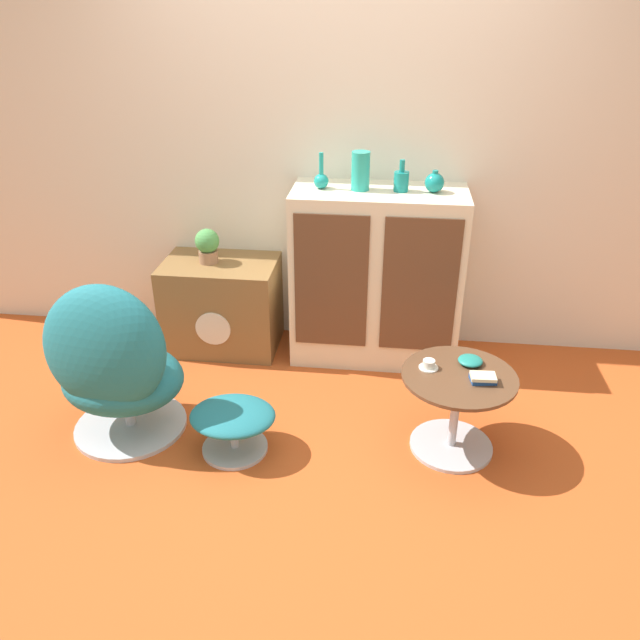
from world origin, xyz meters
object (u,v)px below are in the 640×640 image
at_px(egg_chair, 115,366).
at_px(teacup, 429,365).
at_px(bowl, 470,361).
at_px(vase_inner_left, 361,171).
at_px(vase_leftmost, 321,179).
at_px(vase_rightmost, 434,183).
at_px(sideboard, 376,277).
at_px(tv_console, 222,305).
at_px(vase_inner_right, 401,181).
at_px(ottoman, 233,421).
at_px(coffee_table, 456,405).
at_px(potted_plant, 207,245).
at_px(book_stack, 483,378).

height_order(egg_chair, teacup, egg_chair).
bearing_deg(bowl, vase_inner_left, 127.95).
xyz_separation_m(vase_leftmost, vase_rightmost, (0.65, 0.00, 0.00)).
height_order(sideboard, egg_chair, sideboard).
distance_m(tv_console, vase_inner_right, 1.40).
relative_size(ottoman, bowl, 3.53).
bearing_deg(vase_inner_right, coffee_table, -70.13).
relative_size(tv_console, potted_plant, 3.30).
distance_m(tv_console, ottoman, 1.11).
bearing_deg(teacup, vase_rightmost, 89.54).
height_order(potted_plant, book_stack, potted_plant).
distance_m(tv_console, teacup, 1.55).
distance_m(teacup, bowl, 0.22).
xyz_separation_m(coffee_table, vase_inner_right, (-0.33, 0.91, 0.88)).
height_order(vase_rightmost, bowl, vase_rightmost).
bearing_deg(egg_chair, teacup, 5.06).
height_order(ottoman, potted_plant, potted_plant).
distance_m(sideboard, teacup, 0.92).
bearing_deg(teacup, vase_leftmost, 126.45).
distance_m(coffee_table, teacup, 0.25).
bearing_deg(potted_plant, sideboard, 0.18).
bearing_deg(book_stack, coffee_table, 156.10).
xyz_separation_m(vase_leftmost, vase_inner_right, (0.46, 0.00, 0.01)).
xyz_separation_m(vase_leftmost, potted_plant, (-0.71, -0.01, -0.43)).
bearing_deg(coffee_table, tv_console, 147.81).
bearing_deg(bowl, book_stack, -74.24).
bearing_deg(ottoman, book_stack, 4.93).
height_order(coffee_table, book_stack, book_stack).
bearing_deg(egg_chair, vase_inner_left, 40.93).
height_order(sideboard, bowl, sideboard).
bearing_deg(sideboard, vase_leftmost, 179.35).
bearing_deg(teacup, sideboard, 109.06).
height_order(vase_inner_right, teacup, vase_inner_right).
distance_m(sideboard, egg_chair, 1.63).
bearing_deg(coffee_table, vase_rightmost, 98.86).
relative_size(sideboard, vase_inner_left, 4.96).
distance_m(sideboard, vase_inner_left, 0.66).
bearing_deg(ottoman, coffee_table, 7.76).
xyz_separation_m(sideboard, vase_inner_left, (-0.12, 0.00, 0.65)).
height_order(sideboard, teacup, sideboard).
distance_m(vase_rightmost, potted_plant, 1.42).
distance_m(sideboard, vase_rightmost, 0.67).
distance_m(coffee_table, book_stack, 0.23).
distance_m(ottoman, coffee_table, 1.13).
bearing_deg(book_stack, tv_console, 148.33).
distance_m(egg_chair, vase_leftmost, 1.55).
bearing_deg(book_stack, potted_plant, 149.35).
bearing_deg(ottoman, vase_inner_left, 62.68).
height_order(vase_rightmost, potted_plant, vase_rightmost).
bearing_deg(vase_leftmost, teacup, -53.55).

